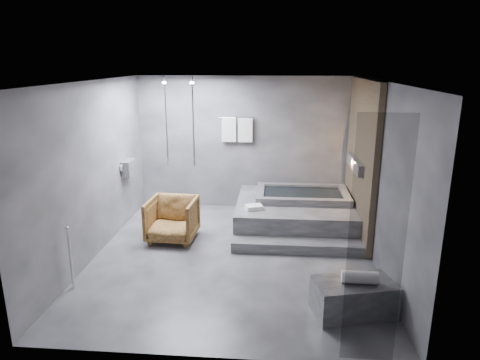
{
  "coord_description": "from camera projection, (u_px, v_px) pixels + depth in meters",
  "views": [
    {
      "loc": [
        0.64,
        -6.39,
        3.1
      ],
      "look_at": [
        0.09,
        0.3,
        1.22
      ],
      "focal_mm": 32.0,
      "sensor_mm": 36.0,
      "label": 1
    }
  ],
  "objects": [
    {
      "name": "tub_step",
      "position": [
        297.0,
        246.0,
        7.17
      ],
      "size": [
        2.2,
        0.36,
        0.18
      ],
      "primitive_type": "cube",
      "color": "#37373A",
      "rests_on": "ground"
    },
    {
      "name": "driftwood_chair",
      "position": [
        172.0,
        219.0,
        7.56
      ],
      "size": [
        0.86,
        0.89,
        0.77
      ],
      "primitive_type": "imported",
      "rotation": [
        0.0,
        0.0,
        -0.05
      ],
      "color": "#452B11",
      "rests_on": "ground"
    },
    {
      "name": "rolled_towel",
      "position": [
        360.0,
        277.0,
        5.26
      ],
      "size": [
        0.44,
        0.17,
        0.16
      ],
      "primitive_type": "cylinder",
      "rotation": [
        0.0,
        1.57,
        -0.03
      ],
      "color": "silver",
      "rests_on": "concrete_bench"
    },
    {
      "name": "deck_towel",
      "position": [
        254.0,
        207.0,
        7.72
      ],
      "size": [
        0.35,
        0.3,
        0.08
      ],
      "primitive_type": "cube",
      "rotation": [
        0.0,
        0.0,
        0.32
      ],
      "color": "white",
      "rests_on": "tub_deck"
    },
    {
      "name": "concrete_bench",
      "position": [
        354.0,
        298.0,
        5.37
      ],
      "size": [
        1.09,
        0.76,
        0.44
      ],
      "primitive_type": "cube",
      "rotation": [
        0.0,
        0.0,
        0.24
      ],
      "color": "#2F2F31",
      "rests_on": "ground"
    },
    {
      "name": "tub_deck",
      "position": [
        294.0,
        213.0,
        8.26
      ],
      "size": [
        2.2,
        2.0,
        0.5
      ],
      "primitive_type": "cube",
      "color": "#37373A",
      "rests_on": "ground"
    },
    {
      "name": "room",
      "position": [
        259.0,
        150.0,
        6.76
      ],
      "size": [
        5.0,
        5.04,
        2.82
      ],
      "color": "#323234",
      "rests_on": "ground"
    }
  ]
}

